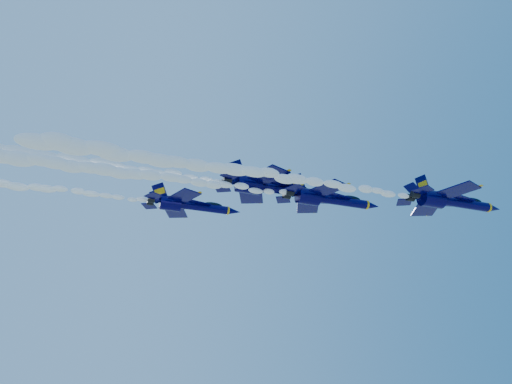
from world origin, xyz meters
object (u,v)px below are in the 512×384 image
object	(u,v)px
jet_second	(327,199)
jet_fourth	(189,205)
jet_third	(270,187)
jet_lead	(450,201)

from	to	relation	value
jet_second	jet_fourth	xyz separation A→B (m)	(-19.49, 16.07, 2.59)
jet_third	jet_fourth	size ratio (longest dim) A/B	1.07
jet_third	jet_fourth	xyz separation A→B (m)	(-10.16, 14.46, 1.26)
jet_second	jet_fourth	world-z (taller)	jet_fourth
jet_second	jet_third	xyz separation A→B (m)	(-9.33, 1.61, 1.33)
jet_lead	jet_second	xyz separation A→B (m)	(-11.54, 14.60, 4.78)
jet_lead	jet_fourth	distance (m)	44.25
jet_second	jet_third	distance (m)	9.56
jet_second	jet_fourth	distance (m)	25.39
jet_third	jet_second	bearing A→B (deg)	-9.79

